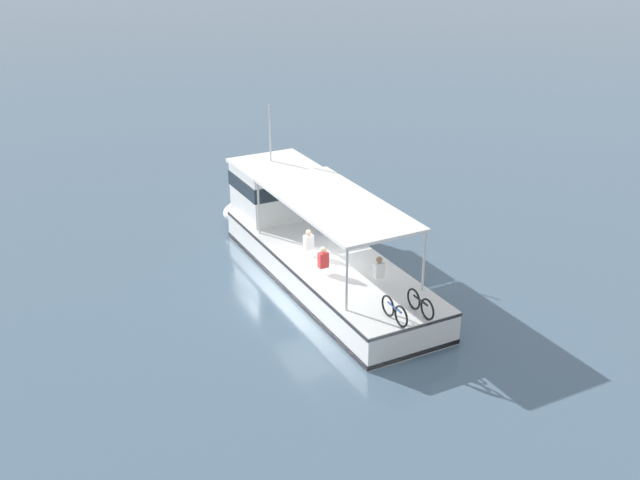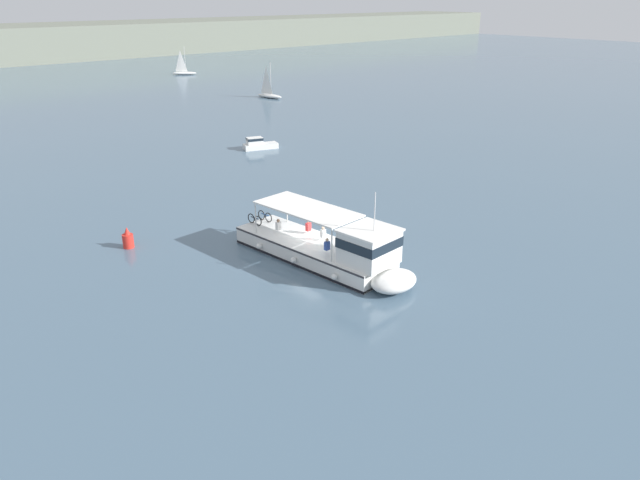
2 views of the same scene
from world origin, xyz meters
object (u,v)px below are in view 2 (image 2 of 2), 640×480
object	(u,v)px
channel_buoy	(128,239)
sailboat_near_starboard	(184,72)
sailboat_near_port	(269,94)
ferry_main	(332,250)
motorboat_far_right	(258,144)

from	to	relation	value
channel_buoy	sailboat_near_starboard	bearing A→B (deg)	57.37
sailboat_near_starboard	sailboat_near_port	distance (m)	35.05
sailboat_near_starboard	channel_buoy	bearing A→B (deg)	-122.63
ferry_main	sailboat_near_starboard	xyz separation A→B (m)	(41.07, 87.20, -0.47)
sailboat_near_starboard	ferry_main	bearing A→B (deg)	-115.22
sailboat_near_starboard	channel_buoy	size ratio (longest dim) A/B	3.86
sailboat_near_port	sailboat_near_starboard	bearing A→B (deg)	81.55
channel_buoy	motorboat_far_right	bearing A→B (deg)	35.37
ferry_main	motorboat_far_right	size ratio (longest dim) A/B	3.39
sailboat_near_starboard	motorboat_far_right	bearing A→B (deg)	-113.77
motorboat_far_right	sailboat_near_port	xyz separation A→B (m)	(21.52, 25.89, -0.00)
motorboat_far_right	sailboat_near_port	world-z (taller)	sailboat_near_port
sailboat_near_starboard	motorboat_far_right	distance (m)	66.17
ferry_main	sailboat_near_starboard	distance (m)	96.39
sailboat_near_port	channel_buoy	distance (m)	60.36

